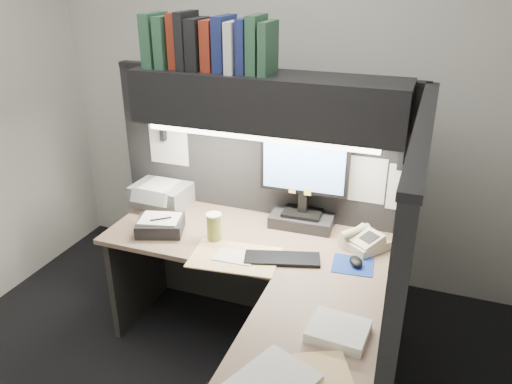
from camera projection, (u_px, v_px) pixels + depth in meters
wall_back at (284, 96)px, 3.50m from camera, size 3.50×0.04×2.70m
partition_back at (261, 200)px, 3.23m from camera, size 1.90×0.06×1.60m
partition_right at (400, 295)px, 2.29m from camera, size 0.06×1.50×1.60m
desk at (272, 353)px, 2.45m from camera, size 1.70×1.53×0.73m
overhead_shelf at (266, 101)px, 2.76m from camera, size 1.55×0.34×0.30m
task_light_tube at (258, 138)px, 2.71m from camera, size 1.32×0.04×0.04m
monitor at (303, 192)px, 2.97m from camera, size 0.53×0.24×0.57m
keyboard at (282, 259)px, 2.69m from camera, size 0.43×0.24×0.02m
mousepad at (353, 265)px, 2.65m from camera, size 0.23×0.21×0.00m
mouse at (356, 261)px, 2.64m from camera, size 0.10×0.12×0.04m
telephone at (364, 241)px, 2.80m from camera, size 0.29×0.29×0.08m
coffee_cup at (214, 228)px, 2.86m from camera, size 0.11×0.11×0.16m
printer at (163, 194)px, 3.32m from camera, size 0.37×0.32×0.14m
notebook_stack at (160, 226)px, 2.97m from camera, size 0.32×0.30×0.08m
open_folder at (235, 257)px, 2.71m from camera, size 0.51×0.36×0.01m
paper_stack_a at (338, 331)px, 2.13m from camera, size 0.26×0.23×0.05m
paper_stack_b at (271, 384)px, 1.87m from camera, size 0.36×0.39×0.03m
manila_stack at (324, 377)px, 1.91m from camera, size 0.30×0.32×0.01m
binder_row at (208, 43)px, 2.75m from camera, size 0.75×0.26×0.31m
pinned_papers at (306, 195)px, 2.69m from camera, size 1.76×1.31×0.51m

